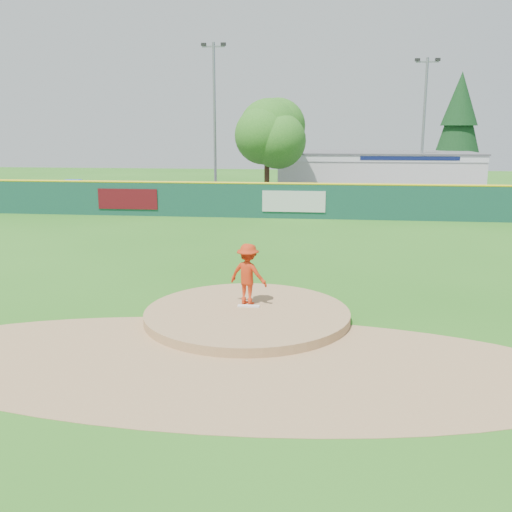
# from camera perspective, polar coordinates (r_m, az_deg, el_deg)

# --- Properties ---
(ground) EXTENTS (120.00, 120.00, 0.00)m
(ground) POSITION_cam_1_polar(r_m,az_deg,el_deg) (15.44, -0.89, -6.32)
(ground) COLOR #286B19
(ground) RESTS_ON ground
(pitchers_mound) EXTENTS (5.50, 5.50, 0.50)m
(pitchers_mound) POSITION_cam_1_polar(r_m,az_deg,el_deg) (15.44, -0.89, -6.32)
(pitchers_mound) COLOR #9E774C
(pitchers_mound) RESTS_ON ground
(pitching_rubber) EXTENTS (0.60, 0.15, 0.04)m
(pitching_rubber) POSITION_cam_1_polar(r_m,az_deg,el_deg) (15.63, -0.74, -5.03)
(pitching_rubber) COLOR white
(pitching_rubber) RESTS_ON pitchers_mound
(infield_dirt_arc) EXTENTS (15.40, 15.40, 0.01)m
(infield_dirt_arc) POSITION_cam_1_polar(r_m,az_deg,el_deg) (12.66, -2.74, -10.63)
(infield_dirt_arc) COLOR #9E774C
(infield_dirt_arc) RESTS_ON ground
(parking_lot) EXTENTS (44.00, 16.00, 0.02)m
(parking_lot) POSITION_cam_1_polar(r_m,az_deg,el_deg) (41.82, 4.10, 5.63)
(parking_lot) COLOR #38383A
(parking_lot) RESTS_ON ground
(pitcher) EXTENTS (1.25, 0.98, 1.70)m
(pitcher) POSITION_cam_1_polar(r_m,az_deg,el_deg) (15.68, -0.80, -1.82)
(pitcher) COLOR red
(pitcher) RESTS_ON pitchers_mound
(van) EXTENTS (5.54, 2.96, 1.48)m
(van) POSITION_cam_1_polar(r_m,az_deg,el_deg) (36.90, 13.08, 5.60)
(van) COLOR silver
(van) RESTS_ON parking_lot
(pool_building_grp) EXTENTS (15.20, 8.20, 3.31)m
(pool_building_grp) POSITION_cam_1_polar(r_m,az_deg,el_deg) (46.76, 11.88, 8.15)
(pool_building_grp) COLOR silver
(pool_building_grp) RESTS_ON ground
(fence_banners) EXTENTS (13.41, 0.04, 1.20)m
(fence_banners) POSITION_cam_1_polar(r_m,az_deg,el_deg) (33.31, -4.70, 5.58)
(fence_banners) COLOR #590C13
(fence_banners) RESTS_ON ground
(playground_slide) EXTENTS (1.08, 3.04, 1.68)m
(playground_slide) POSITION_cam_1_polar(r_m,az_deg,el_deg) (40.87, -17.96, 6.08)
(playground_slide) COLOR blue
(playground_slide) RESTS_ON ground
(outfield_fence) EXTENTS (40.00, 0.14, 2.07)m
(outfield_fence) POSITION_cam_1_polar(r_m,az_deg,el_deg) (32.77, 3.35, 5.65)
(outfield_fence) COLOR #154437
(outfield_fence) RESTS_ON ground
(deciduous_tree) EXTENTS (5.60, 5.60, 7.36)m
(deciduous_tree) POSITION_cam_1_polar(r_m,az_deg,el_deg) (39.68, 1.11, 11.87)
(deciduous_tree) COLOR #382314
(deciduous_tree) RESTS_ON ground
(conifer_tree) EXTENTS (4.40, 4.40, 9.50)m
(conifer_tree) POSITION_cam_1_polar(r_m,az_deg,el_deg) (51.67, 19.63, 12.40)
(conifer_tree) COLOR #382314
(conifer_tree) RESTS_ON ground
(light_pole_left) EXTENTS (1.75, 0.25, 11.00)m
(light_pole_left) POSITION_cam_1_polar(r_m,az_deg,el_deg) (42.25, -4.17, 13.90)
(light_pole_left) COLOR gray
(light_pole_left) RESTS_ON ground
(light_pole_right) EXTENTS (1.75, 0.25, 10.00)m
(light_pole_right) POSITION_cam_1_polar(r_m,az_deg,el_deg) (44.05, 16.43, 12.72)
(light_pole_right) COLOR gray
(light_pole_right) RESTS_ON ground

